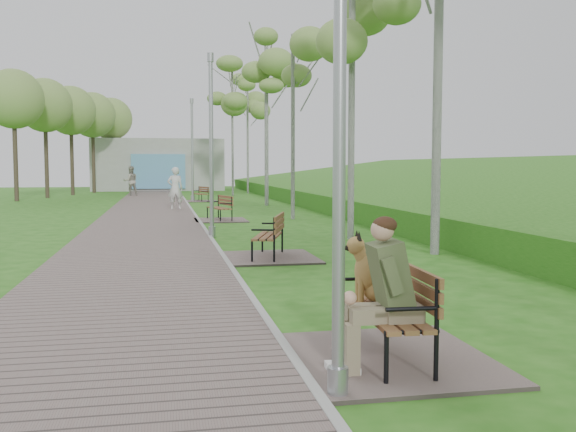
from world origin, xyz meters
The scene contains 18 objects.
walkway centered at (-1.75, 21.50, 0.02)m, with size 3.50×67.00×0.04m, color #71615B.
kerb centered at (0.00, 21.50, 0.03)m, with size 0.10×67.00×0.05m, color #999993.
embankment centered at (12.00, 20.00, 0.00)m, with size 14.00×70.00×1.60m, color #4D8E2D.
building_north centered at (-1.50, 50.97, 1.99)m, with size 10.00×5.20×4.00m.
bench_main centered at (0.84, 4.88, 0.47)m, with size 1.92×2.14×1.68m.
bench_second centered at (0.90, 12.04, 0.21)m, with size 1.87×2.08×1.15m.
bench_third centered at (0.71, 21.41, 0.20)m, with size 1.77×1.97×1.09m.
bench_far centered at (0.77, 33.81, 0.18)m, with size 1.62×1.79×0.99m.
lamp_post_near centered at (0.16, 4.04, 2.11)m, with size 0.17×0.17×4.52m.
lamp_post_second centered at (0.07, 16.32, 2.28)m, with size 0.19×0.19×4.89m.
lamp_post_third centered at (0.38, 34.04, 2.58)m, with size 0.21×0.21×5.52m.
pedestrian_near centered at (-0.68, 27.34, 0.93)m, with size 0.68×0.45×1.87m, color silver.
pedestrian_far centered at (-3.20, 41.07, 0.95)m, with size 0.92×0.72×1.90m, color #9D9689.
birch_mid_a centered at (3.58, 15.10, 6.02)m, with size 2.40×2.40×7.66m.
birch_mid_c centered at (3.35, 21.53, 5.34)m, with size 2.28×2.28×6.80m.
birch_far_b centered at (3.72, 29.68, 6.89)m, with size 2.59×2.59×8.77m.
birch_distant_a centered at (3.21, 40.10, 6.79)m, with size 2.54×2.54×8.64m.
birch_distant_b centered at (4.63, 43.40, 6.93)m, with size 2.37×2.37×8.83m.
Camera 1 is at (-1.23, -0.94, 1.91)m, focal length 40.00 mm.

